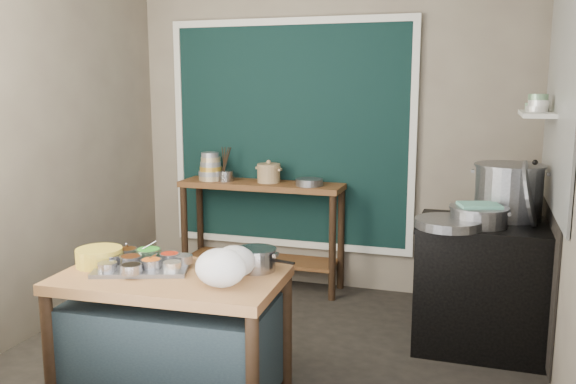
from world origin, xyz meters
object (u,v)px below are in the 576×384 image
(saucepan, at_px, (256,259))
(ceramic_crock, at_px, (269,174))
(back_counter, at_px, (262,235))
(prep_table, at_px, (173,337))
(yellow_basin, at_px, (99,257))
(utensil_cup, at_px, (226,176))
(stove_block, at_px, (485,287))
(steamer, at_px, (479,216))
(condiment_tray, at_px, (143,267))
(stock_pot, at_px, (509,191))

(saucepan, relative_size, ceramic_crock, 1.11)
(back_counter, bearing_deg, prep_table, -84.17)
(yellow_basin, distance_m, utensil_cup, 1.99)
(yellow_basin, distance_m, saucepan, 0.93)
(stove_block, distance_m, utensil_cup, 2.41)
(steamer, bearing_deg, prep_table, -143.65)
(steamer, bearing_deg, utensil_cup, 159.63)
(stove_block, distance_m, ceramic_crock, 2.07)
(back_counter, relative_size, steamer, 3.68)
(steamer, bearing_deg, saucepan, -140.61)
(prep_table, bearing_deg, ceramic_crock, 91.10)
(condiment_tray, bearing_deg, stove_block, 33.56)
(yellow_basin, xyz_separation_m, saucepan, (0.91, 0.20, 0.01))
(stove_block, height_order, yellow_basin, yellow_basin)
(condiment_tray, xyz_separation_m, stock_pot, (2.02, 1.45, 0.31))
(stock_pot, bearing_deg, utensil_cup, 167.83)
(prep_table, xyz_separation_m, utensil_cup, (-0.54, 2.00, 0.62))
(stove_block, height_order, utensil_cup, utensil_cup)
(back_counter, height_order, stove_block, back_counter)
(yellow_basin, bearing_deg, utensil_cup, 91.71)
(yellow_basin, height_order, stock_pot, stock_pot)
(stove_block, height_order, saucepan, saucepan)
(condiment_tray, bearing_deg, yellow_basin, -175.12)
(ceramic_crock, bearing_deg, utensil_cup, -174.67)
(stock_pot, bearing_deg, steamer, -122.21)
(prep_table, relative_size, yellow_basin, 4.65)
(ceramic_crock, distance_m, stock_pot, 2.03)
(prep_table, xyz_separation_m, ceramic_crock, (-0.14, 2.04, 0.65))
(stove_block, bearing_deg, yellow_basin, -149.48)
(condiment_tray, distance_m, ceramic_crock, 2.01)
(back_counter, height_order, saucepan, back_counter)
(prep_table, bearing_deg, stock_pot, 36.57)
(condiment_tray, height_order, ceramic_crock, ceramic_crock)
(stock_pot, distance_m, steamer, 0.37)
(stock_pot, bearing_deg, back_counter, 165.18)
(back_counter, xyz_separation_m, saucepan, (0.64, -1.81, 0.34))
(saucepan, relative_size, steamer, 0.60)
(back_counter, bearing_deg, steamer, -24.37)
(back_counter, xyz_separation_m, ceramic_crock, (0.06, 0.01, 0.55))
(stove_block, distance_m, condiment_tray, 2.30)
(condiment_tray, relative_size, utensil_cup, 3.35)
(condiment_tray, height_order, yellow_basin, yellow_basin)
(utensil_cup, distance_m, stock_pot, 2.41)
(condiment_tray, xyz_separation_m, utensil_cup, (-0.34, 1.96, 0.24))
(stove_block, relative_size, yellow_basin, 3.35)
(steamer, bearing_deg, condiment_tray, -147.74)
(stove_block, bearing_deg, steamer, -122.45)
(prep_table, relative_size, utensil_cup, 7.99)
(condiment_tray, relative_size, steamer, 1.33)
(condiment_tray, distance_m, saucepan, 0.66)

